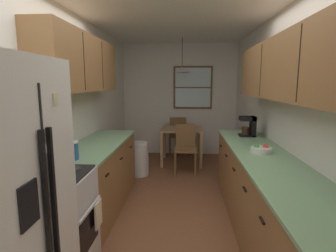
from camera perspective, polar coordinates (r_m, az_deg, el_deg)
The scene contains 22 objects.
ground_plane at distance 3.97m, azimuth 1.51°, elevation -15.63°, with size 12.00×12.00×0.00m, color brown.
wall_left at distance 3.92m, azimuth -18.58°, elevation 2.96°, with size 0.10×9.00×2.55m, color white.
wall_right at distance 3.82m, azimuth 22.29°, elevation 2.60°, with size 0.10×9.00×2.55m, color white.
wall_back at distance 6.27m, azimuth 2.52°, elevation 5.61°, with size 4.40×0.10×2.55m, color white.
ceiling_slab at distance 3.72m, azimuth 1.70°, elevation 23.54°, with size 4.40×9.00×0.08m, color white.
stove_range at distance 2.63m, azimuth -23.49°, elevation -18.71°, with size 0.66×0.61×1.10m.
microwave_over_range at distance 2.40m, azimuth -27.85°, elevation 9.01°, with size 0.39×0.58×0.32m.
counter_left at distance 3.70m, azimuth -14.57°, elevation -10.31°, with size 0.64×1.90×0.90m.
upper_cabinets_left at distance 3.50m, azimuth -18.04°, elevation 12.54°, with size 0.33×1.98×0.67m.
counter_right at distance 3.06m, azimuth 20.56°, elevation -14.90°, with size 0.64×3.44×0.90m.
upper_cabinets_right at distance 2.81m, azimuth 25.24°, elevation 11.24°, with size 0.33×3.12×0.62m.
dining_table at distance 5.56m, azimuth 2.92°, elevation -1.78°, with size 0.83×0.77×0.74m.
dining_chair_near at distance 5.01m, azimuth 3.75°, elevation -4.30°, with size 0.40×0.40×0.90m.
dining_chair_far at distance 6.17m, azimuth 2.13°, elevation -1.71°, with size 0.41×0.41×0.90m.
pendant_light at distance 5.47m, azimuth 3.04°, elevation 11.90°, with size 0.32×0.32×0.68m.
back_window at distance 6.18m, azimuth 5.32°, elevation 8.18°, with size 0.88×0.05×0.96m.
trash_bin at distance 4.92m, azimuth -6.21°, elevation -6.97°, with size 0.35×0.35×0.60m, color silver.
storage_canister at distance 2.87m, azimuth -19.71°, elevation -4.93°, with size 0.12×0.12×0.19m.
dish_towel at distance 2.61m, azimuth -14.65°, elevation -17.72°, with size 0.02×0.16×0.24m, color beige.
coffee_maker at distance 4.04m, azimuth 16.93°, elevation 0.03°, with size 0.22×0.18×0.29m.
fruit_bowl at distance 3.16m, azimuth 19.24°, elevation -4.73°, with size 0.23×0.23×0.09m.
table_serving_bowl at distance 5.48m, azimuth 3.94°, elevation -0.28°, with size 0.18×0.18×0.06m, color #E0D14C.
Camera 1 is at (0.14, -2.60, 1.67)m, focal length 28.58 mm.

